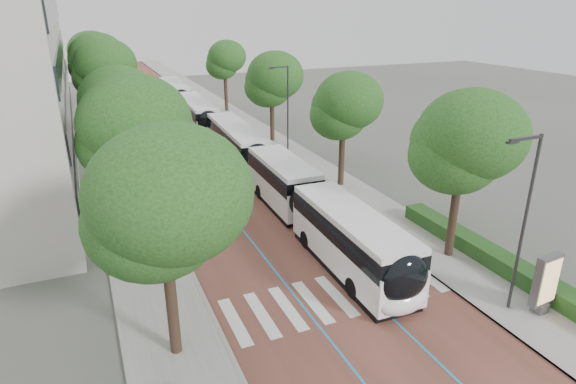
# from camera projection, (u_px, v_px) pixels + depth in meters

# --- Properties ---
(ground) EXTENTS (160.00, 160.00, 0.00)m
(ground) POSITION_uv_depth(u_px,v_px,m) (343.00, 308.00, 21.75)
(ground) COLOR #51544C
(ground) RESTS_ON ground
(road) EXTENTS (11.00, 140.00, 0.02)m
(road) POSITION_uv_depth(u_px,v_px,m) (173.00, 123.00, 55.96)
(road) COLOR #553226
(road) RESTS_ON ground
(sidewalk_left) EXTENTS (4.00, 140.00, 0.12)m
(sidewalk_left) POSITION_uv_depth(u_px,v_px,m) (105.00, 129.00, 53.16)
(sidewalk_left) COLOR gray
(sidewalk_left) RESTS_ON ground
(sidewalk_right) EXTENTS (4.00, 140.00, 0.12)m
(sidewalk_right) POSITION_uv_depth(u_px,v_px,m) (235.00, 117.00, 58.72)
(sidewalk_right) COLOR gray
(sidewalk_right) RESTS_ON ground
(kerb_left) EXTENTS (0.20, 140.00, 0.14)m
(kerb_left) POSITION_uv_depth(u_px,v_px,m) (123.00, 127.00, 53.86)
(kerb_left) COLOR gray
(kerb_left) RESTS_ON ground
(kerb_right) EXTENTS (0.20, 140.00, 0.14)m
(kerb_right) POSITION_uv_depth(u_px,v_px,m) (220.00, 119.00, 58.01)
(kerb_right) COLOR gray
(kerb_right) RESTS_ON ground
(zebra_crossing) EXTENTS (10.55, 3.60, 0.01)m
(zebra_crossing) POSITION_uv_depth(u_px,v_px,m) (336.00, 295.00, 22.67)
(zebra_crossing) COLOR silver
(zebra_crossing) RESTS_ON ground
(lane_line_left) EXTENTS (0.12, 126.00, 0.01)m
(lane_line_left) POSITION_uv_depth(u_px,v_px,m) (159.00, 124.00, 55.36)
(lane_line_left) COLOR #257FBA
(lane_line_left) RESTS_ON road
(lane_line_right) EXTENTS (0.12, 126.00, 0.01)m
(lane_line_right) POSITION_uv_depth(u_px,v_px,m) (187.00, 122.00, 56.54)
(lane_line_right) COLOR #257FBA
(lane_line_right) RESTS_ON road
(hedge) EXTENTS (1.20, 14.00, 0.80)m
(hedge) POSITION_uv_depth(u_px,v_px,m) (497.00, 259.00, 24.93)
(hedge) COLOR #1B3D15
(hedge) RESTS_ON sidewalk_right
(streetlight_near) EXTENTS (1.82, 0.20, 8.00)m
(streetlight_near) POSITION_uv_depth(u_px,v_px,m) (523.00, 212.00, 19.89)
(streetlight_near) COLOR #323234
(streetlight_near) RESTS_ON sidewalk_right
(streetlight_far) EXTENTS (1.82, 0.20, 8.00)m
(streetlight_far) POSITION_uv_depth(u_px,v_px,m) (286.00, 105.00, 41.27)
(streetlight_far) COLOR #323234
(streetlight_far) RESTS_ON sidewalk_right
(lamp_post_left) EXTENTS (0.14, 0.14, 8.00)m
(lamp_post_left) POSITION_uv_depth(u_px,v_px,m) (166.00, 185.00, 24.84)
(lamp_post_left) COLOR #323234
(lamp_post_left) RESTS_ON sidewalk_left
(trees_left) EXTENTS (6.07, 60.94, 9.79)m
(trees_left) POSITION_uv_depth(u_px,v_px,m) (105.00, 85.00, 39.03)
(trees_left) COLOR black
(trees_left) RESTS_ON ground
(trees_right) EXTENTS (5.49, 47.10, 8.53)m
(trees_right) POSITION_uv_depth(u_px,v_px,m) (305.00, 92.00, 40.00)
(trees_right) COLOR black
(trees_right) RESTS_ON ground
(lead_bus) EXTENTS (2.97, 18.45, 3.20)m
(lead_bus) POSITION_uv_depth(u_px,v_px,m) (319.00, 213.00, 27.69)
(lead_bus) COLOR black
(lead_bus) RESTS_ON ground
(bus_queued_0) EXTENTS (3.00, 12.49, 3.20)m
(bus_queued_0) POSITION_uv_depth(u_px,v_px,m) (238.00, 145.00, 41.28)
(bus_queued_0) COLOR white
(bus_queued_0) RESTS_ON ground
(bus_queued_1) EXTENTS (2.82, 12.45, 3.20)m
(bus_queued_1) POSITION_uv_depth(u_px,v_px,m) (197.00, 115.00, 52.50)
(bus_queued_1) COLOR white
(bus_queued_1) RESTS_ON ground
(bus_queued_2) EXTENTS (3.08, 12.50, 3.20)m
(bus_queued_2) POSITION_uv_depth(u_px,v_px,m) (175.00, 95.00, 64.54)
(bus_queued_2) COLOR white
(bus_queued_2) RESTS_ON ground
(ad_panel) EXTENTS (1.37, 0.57, 2.80)m
(ad_panel) POSITION_uv_depth(u_px,v_px,m) (546.00, 283.00, 20.80)
(ad_panel) COLOR #59595B
(ad_panel) RESTS_ON sidewalk_right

